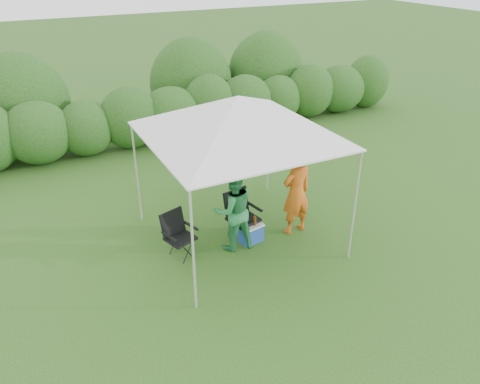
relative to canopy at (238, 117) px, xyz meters
name	(u,v)px	position (x,y,z in m)	size (l,w,h in m)	color
ground	(250,250)	(0.00, -0.50, -2.46)	(70.00, 70.00, 0.00)	#315C1D
hedge	(154,115)	(0.10, 5.50, -1.63)	(17.02, 1.53, 1.80)	#27531A
canopy	(238,117)	(0.00, 0.00, 0.00)	(3.10, 3.10, 2.83)	silver
chair_right	(240,212)	(0.05, 0.02, -1.92)	(0.67, 0.63, 0.96)	black
chair_left	(177,232)	(-1.24, -0.01, -1.97)	(0.64, 0.61, 0.87)	black
man	(296,193)	(1.09, -0.29, -1.60)	(0.63, 0.41, 1.72)	#D15A17
woman	(233,210)	(-0.23, -0.25, -1.66)	(0.78, 0.61, 1.60)	#2A8147
cooler	(251,233)	(0.15, -0.23, -2.28)	(0.49, 0.39, 0.37)	#22469E
bottle	(255,220)	(0.21, -0.27, -1.98)	(0.06, 0.06, 0.23)	#592D0C
lawn_toy	(297,139)	(3.65, 3.57, -2.31)	(0.65, 0.54, 0.33)	yellow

